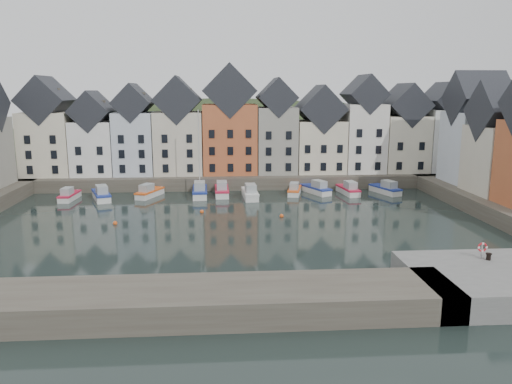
{
  "coord_description": "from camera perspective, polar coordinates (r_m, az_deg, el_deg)",
  "views": [
    {
      "loc": [
        -1.46,
        -54.84,
        15.46
      ],
      "look_at": [
        2.87,
        6.0,
        3.04
      ],
      "focal_mm": 35.0,
      "sensor_mm": 36.0,
      "label": 1
    }
  ],
  "objects": [
    {
      "name": "boat_i",
      "position": [
        77.04,
        10.53,
        0.25
      ],
      "size": [
        2.62,
        6.18,
        2.3
      ],
      "rotation": [
        0.0,
        0.0,
        0.13
      ],
      "color": "silver",
      "rests_on": "ground"
    },
    {
      "name": "far_terrace",
      "position": [
        83.23,
        -0.85,
        6.97
      ],
      "size": [
        72.37,
        8.16,
        17.78
      ],
      "color": "beige",
      "rests_on": "far_quay"
    },
    {
      "name": "near_wall",
      "position": [
        36.88,
        -17.52,
        -12.14
      ],
      "size": [
        50.0,
        6.0,
        2.0
      ],
      "primitive_type": "cube",
      "color": "#463F35",
      "rests_on": "ground"
    },
    {
      "name": "life_ring_post",
      "position": [
        45.01,
        24.44,
        -5.81
      ],
      "size": [
        0.8,
        0.17,
        1.3
      ],
      "color": "gray",
      "rests_on": "near_quay"
    },
    {
      "name": "boat_h",
      "position": [
        76.88,
        6.92,
        0.34
      ],
      "size": [
        4.18,
        6.27,
        2.32
      ],
      "rotation": [
        0.0,
        0.0,
        0.42
      ],
      "color": "silver",
      "rests_on": "ground"
    },
    {
      "name": "mooring_buoys",
      "position": [
        62.14,
        -6.3,
        -2.83
      ],
      "size": [
        20.5,
        5.5,
        0.5
      ],
      "color": "#EA581B",
      "rests_on": "ground"
    },
    {
      "name": "boat_g",
      "position": [
        75.9,
        4.42,
        0.2
      ],
      "size": [
        2.92,
        5.7,
        2.09
      ],
      "rotation": [
        0.0,
        0.0,
        -0.24
      ],
      "color": "silver",
      "rests_on": "ground"
    },
    {
      "name": "boat_c",
      "position": [
        75.49,
        -12.11,
        -0.05
      ],
      "size": [
        3.89,
        6.1,
        2.24
      ],
      "rotation": [
        0.0,
        0.0,
        -0.39
      ],
      "color": "silver",
      "rests_on": "ground"
    },
    {
      "name": "boat_f",
      "position": [
        72.9,
        -0.68,
        -0.15
      ],
      "size": [
        2.32,
        6.47,
        2.45
      ],
      "rotation": [
        0.0,
        0.0,
        0.05
      ],
      "color": "silver",
      "rests_on": "ground"
    },
    {
      "name": "ground",
      "position": [
        56.99,
        -2.46,
        -4.24
      ],
      "size": [
        260.0,
        260.0,
        0.0
      ],
      "primitive_type": "plane",
      "color": "black",
      "rests_on": "ground"
    },
    {
      "name": "boat_d",
      "position": [
        74.57,
        -6.43,
        0.13
      ],
      "size": [
        2.33,
        6.86,
        12.98
      ],
      "rotation": [
        0.0,
        0.0,
        0.03
      ],
      "color": "silver",
      "rests_on": "ground"
    },
    {
      "name": "boat_b",
      "position": [
        75.18,
        -17.25,
        -0.32
      ],
      "size": [
        4.07,
        6.69,
        2.46
      ],
      "rotation": [
        0.0,
        0.0,
        0.35
      ],
      "color": "silver",
      "rests_on": "ground"
    },
    {
      "name": "boat_j",
      "position": [
        78.83,
        14.62,
        0.32
      ],
      "size": [
        3.76,
        6.25,
        2.29
      ],
      "rotation": [
        0.0,
        0.0,
        0.34
      ],
      "color": "silver",
      "rests_on": "ground"
    },
    {
      "name": "boat_e",
      "position": [
        75.09,
        -3.93,
        0.18
      ],
      "size": [
        2.14,
        6.54,
        2.5
      ],
      "rotation": [
        0.0,
        0.0,
        0.02
      ],
      "color": "silver",
      "rests_on": "ground"
    },
    {
      "name": "boat_a",
      "position": [
        76.64,
        -20.58,
        -0.4
      ],
      "size": [
        2.03,
        5.56,
        2.1
      ],
      "rotation": [
        0.0,
        0.0,
        -0.06
      ],
      "color": "silver",
      "rests_on": "ground"
    },
    {
      "name": "hillside",
      "position": [
        115.77,
        -3.18,
        -5.29
      ],
      "size": [
        153.6,
        70.4,
        64.0
      ],
      "color": "#222D16",
      "rests_on": "ground"
    },
    {
      "name": "right_terrace",
      "position": [
        73.51,
        26.71,
        5.18
      ],
      "size": [
        8.3,
        24.25,
        16.36
      ],
      "color": "silver",
      "rests_on": "right_quay"
    },
    {
      "name": "far_quay",
      "position": [
        86.07,
        -3.04,
        1.82
      ],
      "size": [
        90.0,
        16.0,
        2.0
      ],
      "primitive_type": "cube",
      "color": "#463F35",
      "rests_on": "ground"
    },
    {
      "name": "mooring_bollard",
      "position": [
        44.83,
        25.05,
        -6.67
      ],
      "size": [
        0.48,
        0.48,
        0.56
      ],
      "color": "black",
      "rests_on": "near_quay"
    }
  ]
}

